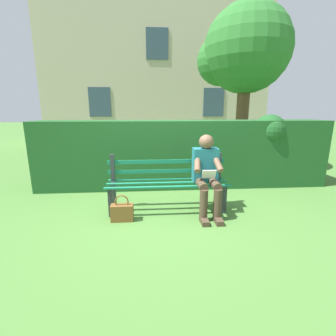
# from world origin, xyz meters

# --- Properties ---
(ground) EXTENTS (60.00, 60.00, 0.00)m
(ground) POSITION_xyz_m (0.00, 0.00, 0.00)
(ground) COLOR #477533
(park_bench) EXTENTS (1.87, 0.46, 0.88)m
(park_bench) POSITION_xyz_m (0.00, -0.06, 0.44)
(park_bench) COLOR #2D3338
(park_bench) RESTS_ON ground
(person_seated) EXTENTS (0.44, 0.73, 1.20)m
(person_seated) POSITION_xyz_m (-0.58, 0.10, 0.64)
(person_seated) COLOR #1E6672
(person_seated) RESTS_ON ground
(hedge_backdrop) EXTENTS (5.85, 0.79, 1.47)m
(hedge_backdrop) POSITION_xyz_m (-0.45, -1.31, 0.71)
(hedge_backdrop) COLOR #1E5123
(hedge_backdrop) RESTS_ON ground
(tree) EXTENTS (2.26, 2.15, 4.12)m
(tree) POSITION_xyz_m (-2.11, -2.87, 2.97)
(tree) COLOR brown
(tree) RESTS_ON ground
(building_facade) EXTENTS (9.76, 3.22, 6.74)m
(building_facade) POSITION_xyz_m (-0.10, -8.67, 3.37)
(building_facade) COLOR #BCAD93
(building_facade) RESTS_ON ground
(handbag) EXTENTS (0.32, 0.15, 0.39)m
(handbag) POSITION_xyz_m (0.68, 0.30, 0.13)
(handbag) COLOR brown
(handbag) RESTS_ON ground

